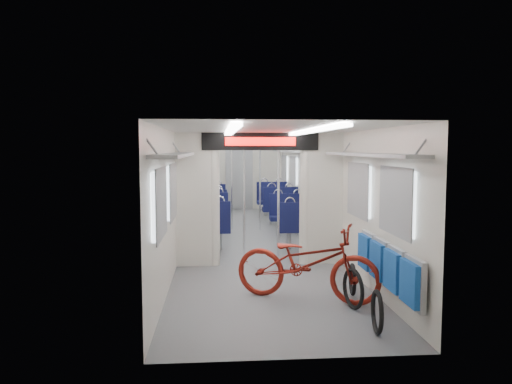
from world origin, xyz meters
TOP-DOWN VIEW (x-y plane):
  - carriage at (0.00, -0.27)m, footprint 12.00×12.02m
  - bicycle at (0.44, -4.15)m, footprint 2.07×1.44m
  - flip_bench at (1.35, -4.66)m, footprint 0.12×2.14m
  - bike_hoop_a at (1.00, -5.41)m, footprint 0.10×0.49m
  - bike_hoop_b at (0.96, -4.56)m, footprint 0.16×0.53m
  - bike_hoop_c at (1.12, -3.98)m, footprint 0.10×0.45m
  - seat_bay_near_left at (-0.93, 0.18)m, footprint 0.91×2.09m
  - seat_bay_near_right at (0.93, 0.08)m, footprint 0.89×1.98m
  - seat_bay_far_left at (-0.94, 3.15)m, footprint 0.90×2.03m
  - seat_bay_far_right at (0.93, 3.44)m, footprint 0.93×2.17m
  - stanchion_near_left at (-0.24, -1.45)m, footprint 0.04×0.04m
  - stanchion_near_right at (0.40, -1.40)m, footprint 0.04×0.04m
  - stanchion_far_left at (-0.37, 1.83)m, footprint 0.04×0.04m
  - stanchion_far_right at (0.33, 1.69)m, footprint 0.04×0.04m

SIDE VIEW (x-z plane):
  - bike_hoop_c at x=1.12m, z-range -0.03..0.42m
  - bike_hoop_a at x=1.00m, z-range -0.03..0.47m
  - bike_hoop_b at x=0.96m, z-range -0.03..0.51m
  - bicycle at x=0.44m, z-range 0.00..1.03m
  - seat_bay_near_right at x=0.93m, z-range 0.00..1.07m
  - seat_bay_far_left at x=-0.94m, z-range -0.01..1.08m
  - seat_bay_near_left at x=-0.93m, z-range -0.01..1.10m
  - seat_bay_far_right at x=0.93m, z-range -0.01..1.12m
  - flip_bench at x=1.35m, z-range 0.30..0.86m
  - stanchion_near_left at x=-0.24m, z-range 0.00..2.30m
  - stanchion_near_right at x=0.40m, z-range 0.00..2.30m
  - stanchion_far_left at x=-0.37m, z-range 0.00..2.30m
  - stanchion_far_right at x=0.33m, z-range 0.00..2.30m
  - carriage at x=0.00m, z-range 0.35..2.66m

